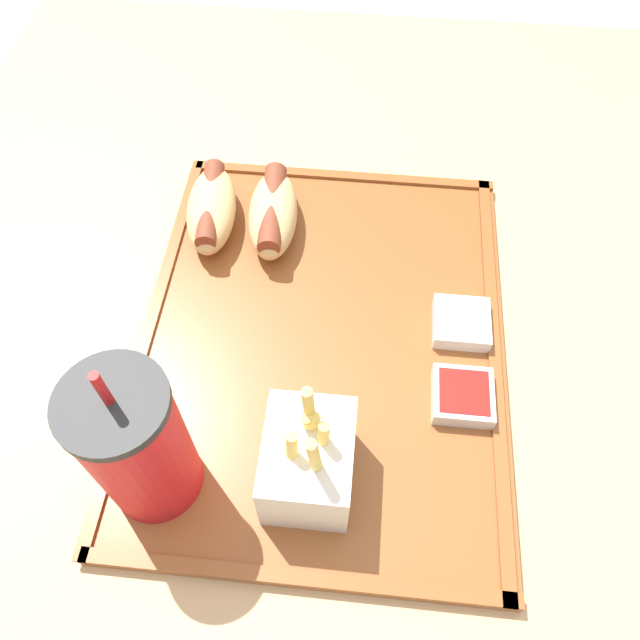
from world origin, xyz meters
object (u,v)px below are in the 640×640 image
object	(u,v)px
hot_dog_far	(211,208)
sauce_cup_mayo	(461,322)
soda_cup	(137,445)
hot_dog_near	(273,213)
fries_carton	(304,460)
sauce_cup_ketchup	(463,396)

from	to	relation	value
hot_dog_far	sauce_cup_mayo	world-z (taller)	hot_dog_far
soda_cup	hot_dog_near	world-z (taller)	soda_cup
fries_carton	hot_dog_far	bearing A→B (deg)	25.57
soda_cup	sauce_cup_ketchup	xyz separation A→B (m)	(0.10, -0.26, -0.07)
hot_dog_far	fries_carton	size ratio (longest dim) A/B	1.06
soda_cup	sauce_cup_mayo	world-z (taller)	soda_cup
soda_cup	hot_dog_far	xyz separation A→B (m)	(0.30, 0.01, -0.05)
fries_carton	soda_cup	bearing A→B (deg)	97.05
sauce_cup_mayo	sauce_cup_ketchup	bearing A→B (deg)	179.46
fries_carton	sauce_cup_ketchup	size ratio (longest dim) A/B	2.22
soda_cup	hot_dog_far	bearing A→B (deg)	1.78
sauce_cup_ketchup	hot_dog_near	bearing A→B (deg)	46.27
hot_dog_far	sauce_cup_ketchup	size ratio (longest dim) A/B	2.34
hot_dog_far	sauce_cup_ketchup	distance (m)	0.33
soda_cup	hot_dog_far	distance (m)	0.30
hot_dog_far	hot_dog_near	distance (m)	0.07
fries_carton	sauce_cup_ketchup	distance (m)	0.16
hot_dog_near	fries_carton	size ratio (longest dim) A/B	1.04
soda_cup	sauce_cup_ketchup	world-z (taller)	soda_cup
fries_carton	sauce_cup_mayo	world-z (taller)	fries_carton
hot_dog_near	sauce_cup_ketchup	bearing A→B (deg)	-133.73
soda_cup	hot_dog_near	bearing A→B (deg)	-11.24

